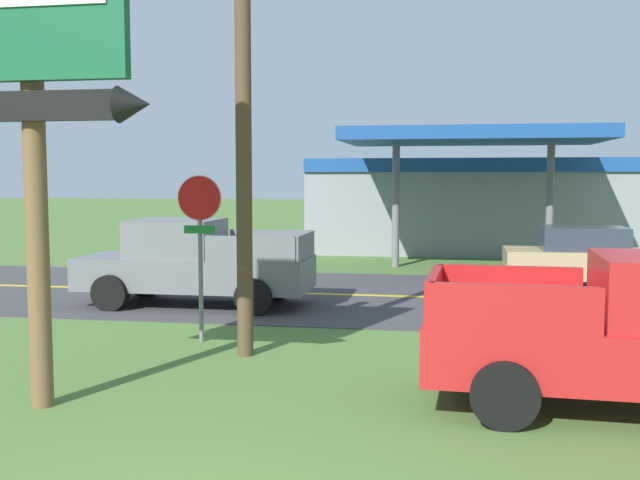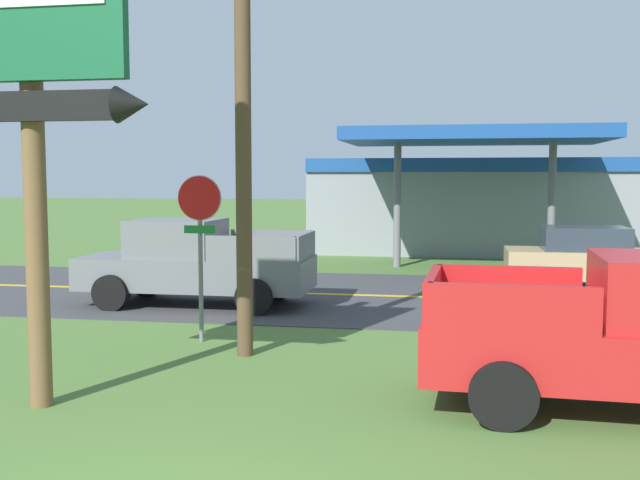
{
  "view_description": "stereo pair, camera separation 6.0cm",
  "coord_description": "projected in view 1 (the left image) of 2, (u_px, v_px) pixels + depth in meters",
  "views": [
    {
      "loc": [
        2.22,
        -4.85,
        2.92
      ],
      "look_at": [
        0.0,
        8.0,
        1.8
      ],
      "focal_mm": 41.42,
      "sensor_mm": 36.0,
      "label": 1
    },
    {
      "loc": [
        2.28,
        -4.84,
        2.92
      ],
      "look_at": [
        0.0,
        8.0,
        1.8
      ],
      "focal_mm": 41.42,
      "sensor_mm": 36.0,
      "label": 2
    }
  ],
  "objects": [
    {
      "name": "gas_station",
      "position": [
        467.0,
        202.0,
        28.95
      ],
      "size": [
        12.0,
        11.5,
        4.4
      ],
      "color": "gray",
      "rests_on": "ground"
    },
    {
      "name": "stop_sign",
      "position": [
        200.0,
        228.0,
        12.91
      ],
      "size": [
        0.8,
        0.08,
        2.95
      ],
      "color": "slate",
      "rests_on": "ground"
    },
    {
      "name": "road_asphalt",
      "position": [
        354.0,
        295.0,
        18.15
      ],
      "size": [
        140.0,
        8.0,
        0.02
      ],
      "primitive_type": "cube",
      "color": "#3D3D3F",
      "rests_on": "ground"
    },
    {
      "name": "motel_sign",
      "position": [
        29.0,
        32.0,
        8.87
      ],
      "size": [
        2.94,
        0.54,
        6.89
      ],
      "color": "brown",
      "rests_on": "ground"
    },
    {
      "name": "road_centre_line",
      "position": [
        354.0,
        295.0,
        18.14
      ],
      "size": [
        126.0,
        0.2,
        0.01
      ],
      "primitive_type": "cube",
      "color": "gold",
      "rests_on": "road_asphalt"
    },
    {
      "name": "car_tan_mid_lane",
      "position": [
        587.0,
        258.0,
        19.06
      ],
      "size": [
        4.2,
        2.0,
        1.64
      ],
      "color": "tan",
      "rests_on": "ground"
    },
    {
      "name": "utility_pole",
      "position": [
        243.0,
        53.0,
        11.67
      ],
      "size": [
        1.75,
        0.26,
        9.18
      ],
      "color": "brown",
      "rests_on": "ground"
    },
    {
      "name": "pickup_grey_on_road",
      "position": [
        193.0,
        263.0,
        16.68
      ],
      "size": [
        5.2,
        2.24,
        1.96
      ],
      "color": "slate",
      "rests_on": "ground"
    }
  ]
}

